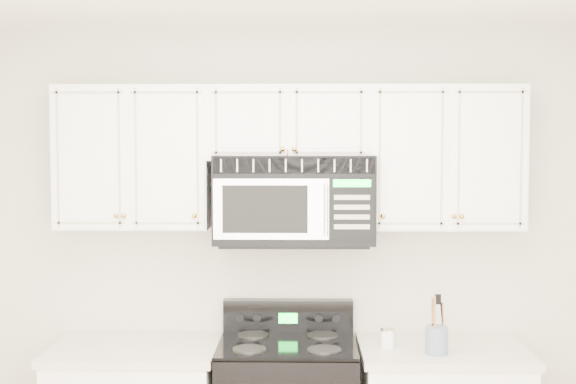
{
  "coord_description": "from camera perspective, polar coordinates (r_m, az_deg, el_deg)",
  "views": [
    {
      "loc": [
        0.07,
        -2.66,
        1.98
      ],
      "look_at": [
        0.0,
        1.3,
        1.73
      ],
      "focal_mm": 50.0,
      "sensor_mm": 36.0,
      "label": 1
    }
  ],
  "objects": [
    {
      "name": "room",
      "position": [
        2.74,
        -0.5,
        -10.71
      ],
      "size": [
        3.51,
        3.51,
        2.61
      ],
      "color": "olive",
      "rests_on": "ground"
    },
    {
      "name": "upper_cabinets",
      "position": [
        4.24,
        0.07,
        3.0
      ],
      "size": [
        2.44,
        0.37,
        0.75
      ],
      "color": "white",
      "rests_on": "ground"
    },
    {
      "name": "microwave",
      "position": [
        4.2,
        0.44,
        -0.47
      ],
      "size": [
        0.83,
        0.46,
        0.46
      ],
      "color": "black",
      "rests_on": "ground"
    },
    {
      "name": "utensil_crock",
      "position": [
        4.12,
        10.54,
        -10.24
      ],
      "size": [
        0.11,
        0.11,
        0.3
      ],
      "color": "slate",
      "rests_on": "base_cabinet_right"
    },
    {
      "name": "shaker_salt",
      "position": [
        4.2,
        7.25,
        -10.22
      ],
      "size": [
        0.05,
        0.05,
        0.11
      ],
      "color": "white",
      "rests_on": "base_cabinet_right"
    },
    {
      "name": "shaker_pepper",
      "position": [
        4.2,
        6.91,
        -10.24
      ],
      "size": [
        0.05,
        0.05,
        0.11
      ],
      "color": "white",
      "rests_on": "base_cabinet_right"
    }
  ]
}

